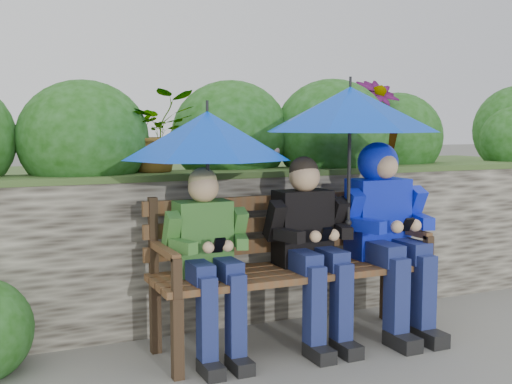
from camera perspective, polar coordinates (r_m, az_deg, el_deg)
name	(u,v)px	position (r m, az deg, el deg)	size (l,w,h in m)	color
ground	(263,355)	(3.87, 0.62, -14.26)	(60.00, 60.00, 0.00)	slate
garden_backdrop	(170,213)	(5.14, -7.64, -1.84)	(8.00, 2.89, 1.85)	#37322B
park_bench	(290,258)	(3.97, 3.03, -5.88)	(1.75, 0.51, 0.92)	#38281A
boy_left	(209,252)	(3.66, -4.24, -5.36)	(0.48, 0.55, 1.10)	#256021
boy_middle	(310,240)	(3.92, 4.86, -4.30)	(0.51, 0.59, 1.15)	black
boy_right	(386,221)	(4.21, 11.51, -2.57)	(0.57, 0.69, 1.23)	#0E1AC4
umbrella_left	(207,135)	(3.64, -4.34, 5.06)	(0.99, 0.99, 0.78)	#0339C4
umbrella_right	(350,109)	(3.97, 8.35, 7.27)	(1.08, 1.08, 0.92)	#0339C4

